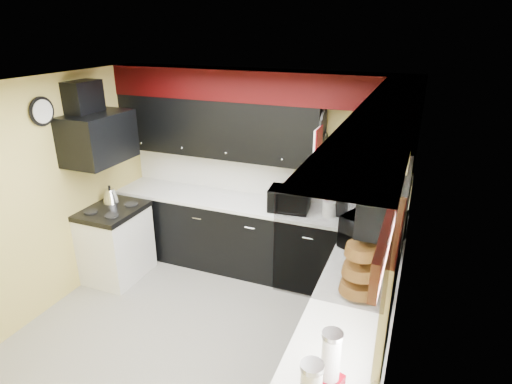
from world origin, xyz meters
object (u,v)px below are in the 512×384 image
at_px(kettle, 110,196).
at_px(microwave, 373,229).
at_px(toaster_oven, 289,199).
at_px(utensil_crock, 329,208).
at_px(knife_block, 342,208).

bearing_deg(kettle, microwave, 1.13).
distance_m(toaster_oven, kettle, 2.19).
distance_m(toaster_oven, microwave, 1.12).
distance_m(microwave, utensil_crock, 0.75).
relative_size(knife_block, kettle, 1.10).
bearing_deg(knife_block, utensil_crock, -163.23).
bearing_deg(microwave, knife_block, 60.02).
relative_size(microwave, kettle, 3.13).
bearing_deg(knife_block, microwave, -47.01).
bearing_deg(utensil_crock, toaster_oven, -176.96).
relative_size(microwave, utensil_crock, 3.35).
distance_m(microwave, kettle, 3.13).
relative_size(toaster_oven, kettle, 2.39).
xyz_separation_m(toaster_oven, microwave, (1.01, -0.49, 0.03)).
height_order(utensil_crock, knife_block, knife_block).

